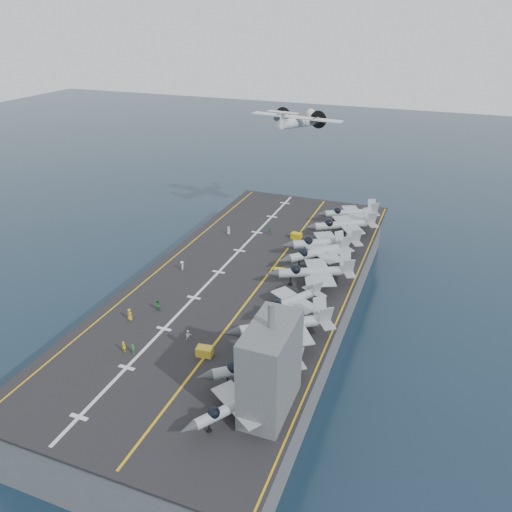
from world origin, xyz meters
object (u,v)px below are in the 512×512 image
(island_superstructure, at_px, (271,358))
(transport_plane, at_px, (296,123))
(tow_cart_a, at_px, (205,351))
(fighter_jet_0, at_px, (234,405))

(island_superstructure, distance_m, transport_plane, 84.09)
(tow_cart_a, xyz_separation_m, transport_plane, (-9.87, 74.07, 17.49))
(fighter_jet_0, xyz_separation_m, transport_plane, (-18.78, 83.90, 15.98))
(island_superstructure, xyz_separation_m, fighter_jet_0, (-3.25, -3.46, -5.30))
(tow_cart_a, height_order, transport_plane, transport_plane)
(island_superstructure, bearing_deg, fighter_jet_0, -133.24)
(transport_plane, bearing_deg, island_superstructure, -74.68)
(tow_cart_a, bearing_deg, fighter_jet_0, -47.84)
(island_superstructure, height_order, tow_cart_a, island_superstructure)
(fighter_jet_0, height_order, transport_plane, transport_plane)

